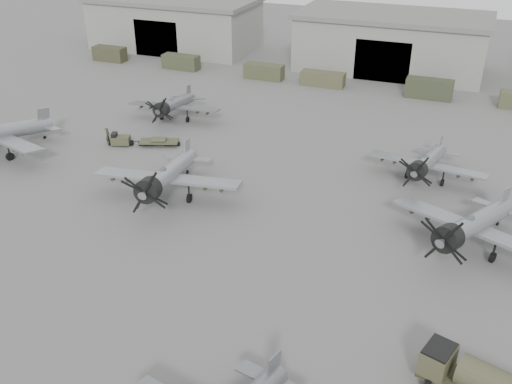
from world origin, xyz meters
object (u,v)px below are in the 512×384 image
ground_crew (108,136)px  aircraft_far_1 (426,163)px  aircraft_mid_1 (166,176)px  aircraft_far_0 (173,105)px  aircraft_mid_2 (472,226)px  fuel_tanker (481,381)px  tug_trailer (135,141)px

ground_crew → aircraft_far_1: bearing=-99.3°
aircraft_mid_1 → aircraft_far_0: 20.34m
aircraft_mid_2 → ground_crew: bearing=-168.5°
aircraft_mid_1 → ground_crew: 15.77m
aircraft_mid_2 → fuel_tanker: bearing=-61.5°
fuel_tanker → tug_trailer: fuel_tanker is taller
fuel_tanker → aircraft_mid_2: bearing=112.8°
aircraft_mid_1 → aircraft_mid_2: 26.27m
fuel_tanker → tug_trailer: 44.35m
aircraft_mid_1 → aircraft_mid_2: aircraft_mid_1 is taller
aircraft_far_0 → tug_trailer: aircraft_far_0 is taller
aircraft_mid_1 → fuel_tanker: 31.09m
aircraft_far_0 → fuel_tanker: (37.03, -32.10, -0.57)m
fuel_tanker → ground_crew: (-40.48, 23.16, -0.56)m
aircraft_far_0 → aircraft_far_1: bearing=-16.5°
aircraft_mid_1 → ground_crew: size_ratio=7.28×
aircraft_mid_2 → aircraft_far_0: (-35.53, 16.75, -0.35)m
aircraft_mid_1 → fuel_tanker: aircraft_mid_1 is taller
aircraft_far_0 → tug_trailer: 8.39m
aircraft_mid_1 → tug_trailer: size_ratio=1.85×
aircraft_mid_1 → fuel_tanker: size_ratio=1.92×
aircraft_far_0 → aircraft_far_1: size_ratio=0.99×
ground_crew → aircraft_mid_1: bearing=-140.6°
aircraft_mid_1 → tug_trailer: aircraft_mid_1 is taller
aircraft_mid_1 → aircraft_mid_2: bearing=-6.5°
aircraft_far_1 → ground_crew: aircraft_far_1 is taller
aircraft_mid_2 → aircraft_far_1: (-4.71, 11.20, -0.33)m
aircraft_mid_2 → tug_trailer: aircraft_mid_2 is taller
aircraft_mid_2 → fuel_tanker: 15.45m
aircraft_mid_1 → aircraft_far_1: aircraft_mid_1 is taller
aircraft_far_1 → ground_crew: size_ratio=6.12×
aircraft_far_1 → tug_trailer: (-31.16, -2.69, -1.53)m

